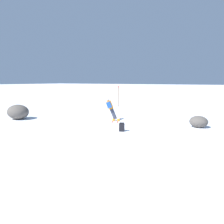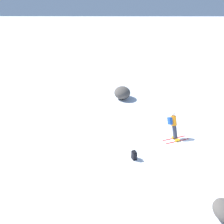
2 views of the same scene
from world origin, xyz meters
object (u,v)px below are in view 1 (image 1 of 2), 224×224
at_px(spare_backpack, 122,127).
at_px(exposed_boulder_1, 199,122).
at_px(skier, 111,108).
at_px(trail_marker, 118,95).
at_px(exposed_boulder_0, 18,112).

xyz_separation_m(spare_backpack, exposed_boulder_1, (-3.62, -3.32, 0.12)).
xyz_separation_m(skier, trail_marker, (3.64, -7.77, 0.33)).
bearing_deg(exposed_boulder_0, spare_backpack, -177.25).
relative_size(exposed_boulder_0, exposed_boulder_1, 1.53).
bearing_deg(skier, exposed_boulder_0, 4.72).
height_order(spare_backpack, trail_marker, trail_marker).
bearing_deg(trail_marker, spare_backpack, 119.64).
height_order(exposed_boulder_0, exposed_boulder_1, exposed_boulder_0).
height_order(exposed_boulder_1, trail_marker, trail_marker).
height_order(skier, exposed_boulder_1, skier).
xyz_separation_m(skier, spare_backpack, (-2.26, 2.61, -0.69)).
relative_size(spare_backpack, trail_marker, 0.21).
distance_m(spare_backpack, trail_marker, 11.98).
height_order(exposed_boulder_0, trail_marker, trail_marker).
height_order(spare_backpack, exposed_boulder_0, exposed_boulder_0).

